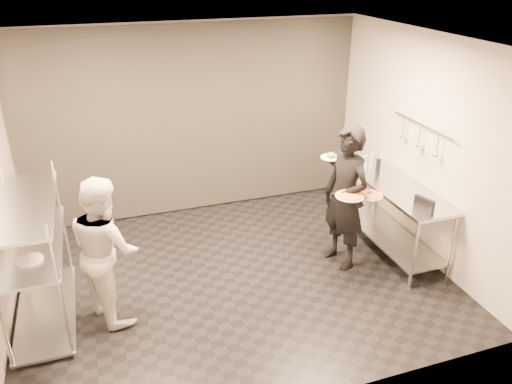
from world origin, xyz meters
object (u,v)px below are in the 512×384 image
object	(u,v)px
bottle_dark	(378,166)
pizza_plate_far	(370,195)
pos_monitor	(424,205)
chef	(105,249)
bottle_green	(365,164)
pizza_plate_near	(350,195)
pass_rack	(34,255)
salad_plate	(331,156)
bottle_clear	(372,160)
waiter	(345,198)
prep_counter	(394,206)

from	to	relation	value
bottle_dark	pizza_plate_far	bearing A→B (deg)	-126.76
pizza_plate_far	pos_monitor	xyz separation A→B (m)	(0.46, -0.40, -0.02)
chef	bottle_green	distance (m)	3.52
pizza_plate_near	bottle_green	distance (m)	1.09
bottle_green	pizza_plate_near	bearing A→B (deg)	-129.28
pass_rack	salad_plate	bearing A→B (deg)	3.20
pass_rack	bottle_clear	distance (m)	4.40
waiter	prep_counter	bearing A→B (deg)	82.14
pass_rack	bottle_dark	size ratio (longest dim) A/B	7.64
pass_rack	pos_monitor	bearing A→B (deg)	-9.67
bottle_clear	waiter	bearing A→B (deg)	-136.57
pizza_plate_far	pos_monitor	world-z (taller)	pos_monitor
pass_rack	salad_plate	world-z (taller)	pass_rack
prep_counter	chef	world-z (taller)	chef
bottle_dark	salad_plate	bearing A→B (deg)	-164.35
prep_counter	pos_monitor	distance (m)	0.83
chef	bottle_clear	world-z (taller)	chef
salad_plate	bottle_clear	world-z (taller)	salad_plate
chef	bottle_dark	size ratio (longest dim) A/B	7.73
waiter	bottle_dark	bearing A→B (deg)	109.86
waiter	pos_monitor	size ratio (longest dim) A/B	7.22
prep_counter	waiter	world-z (taller)	waiter
waiter	bottle_green	world-z (taller)	waiter
pizza_plate_near	pass_rack	bearing A→B (deg)	174.53
salad_plate	bottle_green	size ratio (longest dim) A/B	1.03
pizza_plate_near	bottle_green	bearing A→B (deg)	50.72
pizza_plate_near	bottle_green	xyz separation A→B (m)	(0.69, 0.84, -0.03)
chef	pizza_plate_near	size ratio (longest dim) A/B	4.85
pizza_plate_near	pos_monitor	xyz separation A→B (m)	(0.75, -0.39, -0.06)
pizza_plate_near	pizza_plate_far	world-z (taller)	pizza_plate_near
chef	pizza_plate_far	bearing A→B (deg)	-114.63
bottle_green	bottle_clear	world-z (taller)	bottle_green
pass_rack	bottle_green	xyz separation A→B (m)	(4.15, 0.51, 0.27)
chef	bottle_dark	xyz separation A→B (m)	(3.60, 0.61, 0.21)
pass_rack	chef	world-z (taller)	chef
waiter	pizza_plate_near	distance (m)	0.30
pass_rack	bottle_green	size ratio (longest dim) A/B	6.57
pizza_plate_far	bottle_dark	distance (m)	0.93
pos_monitor	bottle_clear	distance (m)	1.39
prep_counter	bottle_dark	xyz separation A→B (m)	(-0.02, 0.43, 0.40)
pass_rack	pizza_plate_near	bearing A→B (deg)	-5.47
pass_rack	prep_counter	world-z (taller)	pass_rack
pass_rack	bottle_clear	size ratio (longest dim) A/B	7.71
pass_rack	bottle_dark	distance (m)	4.33
pizza_plate_far	salad_plate	size ratio (longest dim) A/B	1.19
salad_plate	bottle_green	bearing A→B (deg)	24.62
salad_plate	bottle_dark	xyz separation A→B (m)	(0.84, 0.24, -0.34)
prep_counter	salad_plate	bearing A→B (deg)	167.53
pizza_plate_far	bottle_dark	xyz separation A→B (m)	(0.56, 0.74, -0.01)
waiter	salad_plate	bearing A→B (deg)	-178.09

